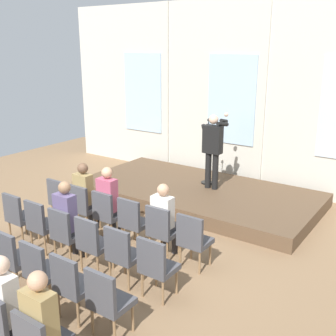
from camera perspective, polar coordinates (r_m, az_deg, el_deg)
name	(u,v)px	position (r m, az deg, el deg)	size (l,w,h in m)	color
ground_plane	(73,270)	(6.95, -12.98, -13.64)	(14.30, 14.30, 0.00)	#846647
rear_partition	(234,95)	(10.52, 9.11, 9.98)	(10.51, 0.14, 4.55)	beige
stage_platform	(197,193)	(9.60, 4.01, -3.52)	(5.41, 2.72, 0.30)	brown
speaker	(213,146)	(9.25, 6.22, 3.03)	(0.52, 0.69, 1.70)	black
mic_stand	(207,170)	(9.75, 5.47, -0.22)	(0.28, 0.28, 1.55)	black
chair_r0_c0	(61,198)	(8.46, -14.57, -4.10)	(0.46, 0.44, 0.94)	olive
chair_r0_c1	(83,205)	(8.03, -11.68, -5.04)	(0.46, 0.44, 0.94)	olive
audience_r0_c1	(86,193)	(8.00, -11.36, -3.44)	(0.36, 0.39, 1.35)	#2D2D33
chair_r0_c2	(107,212)	(7.62, -8.46, -6.06)	(0.46, 0.44, 0.94)	olive
audience_r0_c2	(109,199)	(7.59, -8.13, -4.31)	(0.36, 0.39, 1.38)	#2D2D33
chair_r0_c3	(133,220)	(7.24, -4.87, -7.18)	(0.46, 0.44, 0.94)	olive
chair_r0_c4	(162,229)	(6.90, -0.90, -8.38)	(0.46, 0.44, 0.94)	olive
audience_r0_c4	(164,216)	(6.88, -0.50, -6.71)	(0.36, 0.39, 1.30)	#2D2D33
chair_r0_c5	(193,238)	(6.60, 3.50, -9.65)	(0.46, 0.44, 0.94)	olive
chair_r1_c0	(19,215)	(7.90, -19.98, -6.08)	(0.46, 0.44, 0.94)	olive
chair_r1_c1	(41,223)	(7.44, -17.19, -7.24)	(0.46, 0.44, 0.94)	olive
chair_r1_c2	(65,231)	(7.00, -14.03, -8.53)	(0.46, 0.44, 0.94)	olive
audience_r1_c2	(68,217)	(6.95, -13.68, -6.61)	(0.36, 0.39, 1.38)	#2D2D33
chair_r1_c3	(92,241)	(6.59, -10.42, -9.95)	(0.46, 0.44, 0.94)	olive
chair_r1_c4	(123,252)	(6.21, -6.32, -11.51)	(0.46, 0.44, 0.94)	olive
chair_r1_c5	(156,264)	(5.87, -1.67, -13.19)	(0.46, 0.44, 0.94)	olive
chair_r2_c2	(13,256)	(6.47, -20.68, -11.33)	(0.46, 0.44, 0.94)	olive
chair_r2_c3	(41,269)	(6.02, -17.22, -13.16)	(0.46, 0.44, 0.94)	olive
chair_r2_c4	(72,283)	(5.61, -13.17, -15.22)	(0.46, 0.44, 0.94)	olive
chair_r2_c5	(107,299)	(5.23, -8.41, -17.50)	(0.46, 0.44, 0.94)	olive
chair_r3_c4	(4,324)	(5.13, -21.80, -19.43)	(0.46, 0.44, 0.94)	olive
audience_r3_c4	(8,304)	(5.05, -21.28, -17.15)	(0.36, 0.39, 1.34)	#2D2D33
audience_r3_c5	(45,324)	(4.62, -16.72, -19.97)	(0.36, 0.39, 1.37)	#2D2D33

